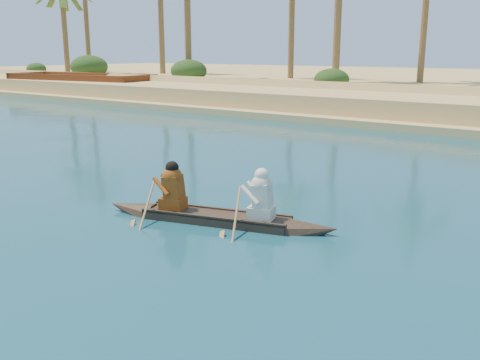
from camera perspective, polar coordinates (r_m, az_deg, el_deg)
The scene contains 2 objects.
canoe at distance 11.47m, azimuth -2.59°, elevation -3.18°, with size 5.27×2.13×1.46m.
barge_left at distance 46.32m, azimuth -16.59°, elevation 9.53°, with size 13.00×6.05×2.08m.
Camera 1 is at (1.41, -1.58, 3.60)m, focal length 40.00 mm.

